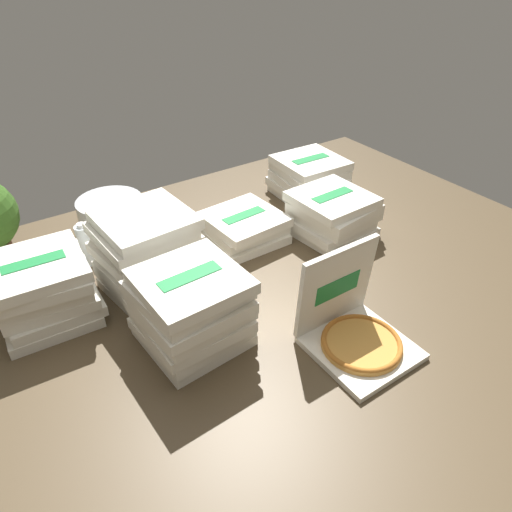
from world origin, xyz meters
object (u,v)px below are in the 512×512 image
at_px(pizza_stack_left_near, 332,215).
at_px(pizza_stack_center_near, 308,177).
at_px(pizza_stack_right_near, 44,289).
at_px(water_bottle_0, 166,226).
at_px(pizza_stack_center_far, 147,253).
at_px(open_pizza_box, 354,329).
at_px(water_bottle_2, 137,229).
at_px(water_bottle_1, 86,245).
at_px(pizza_stack_right_far, 243,227).
at_px(pizza_stack_left_far, 191,310).
at_px(ice_bucket, 112,215).

relative_size(pizza_stack_left_near, pizza_stack_center_near, 1.00).
distance_m(pizza_stack_right_near, water_bottle_0, 0.66).
bearing_deg(pizza_stack_center_near, pizza_stack_center_far, -165.09).
bearing_deg(open_pizza_box, water_bottle_2, 110.71).
height_order(pizza_stack_center_far, water_bottle_1, pizza_stack_center_far).
bearing_deg(pizza_stack_center_near, water_bottle_2, 178.44).
relative_size(pizza_stack_left_near, pizza_stack_right_far, 1.05).
xyz_separation_m(pizza_stack_center_far, pizza_stack_left_near, (0.93, -0.11, -0.07)).
relative_size(pizza_stack_center_far, pizza_stack_left_far, 1.05).
bearing_deg(pizza_stack_left_near, pizza_stack_right_far, 150.89).
xyz_separation_m(pizza_stack_left_near, water_bottle_1, (-1.10, 0.44, -0.01)).
bearing_deg(water_bottle_0, pizza_stack_center_near, 1.09).
height_order(pizza_stack_left_near, water_bottle_0, pizza_stack_left_near).
xyz_separation_m(pizza_stack_left_near, pizza_stack_right_near, (-1.34, 0.16, 0.02)).
distance_m(pizza_stack_left_far, pizza_stack_right_far, 0.75).
relative_size(pizza_stack_left_near, pizza_stack_left_far, 1.02).
bearing_deg(pizza_stack_right_near, ice_bucket, 48.12).
relative_size(pizza_stack_left_far, pizza_stack_right_far, 1.03).
height_order(pizza_stack_right_near, water_bottle_2, pizza_stack_right_near).
bearing_deg(water_bottle_1, open_pizza_box, -58.71).
relative_size(pizza_stack_center_far, ice_bucket, 1.26).
distance_m(pizza_stack_left_near, pizza_stack_left_far, 0.98).
relative_size(open_pizza_box, pizza_stack_right_near, 0.92).
bearing_deg(pizza_stack_left_far, open_pizza_box, -35.24).
relative_size(water_bottle_1, water_bottle_2, 1.00).
bearing_deg(water_bottle_1, pizza_stack_center_far, -62.99).
bearing_deg(pizza_stack_center_far, water_bottle_1, 117.01).
xyz_separation_m(pizza_stack_left_near, water_bottle_2, (-0.85, 0.43, -0.01)).
bearing_deg(water_bottle_2, pizza_stack_left_near, -26.81).
height_order(pizza_stack_center_far, pizza_stack_left_near, pizza_stack_center_far).
bearing_deg(open_pizza_box, pizza_stack_left_near, 54.34).
relative_size(pizza_stack_center_far, water_bottle_2, 1.92).
relative_size(pizza_stack_left_near, pizza_stack_right_near, 0.98).
bearing_deg(pizza_stack_right_far, water_bottle_0, 153.35).
relative_size(pizza_stack_center_far, pizza_stack_center_near, 1.04).
distance_m(pizza_stack_center_near, pizza_stack_right_near, 1.54).
bearing_deg(water_bottle_1, water_bottle_2, -1.37).
bearing_deg(pizza_stack_right_near, water_bottle_2, 28.80).
height_order(pizza_stack_left_near, water_bottle_1, pizza_stack_left_near).
xyz_separation_m(open_pizza_box, water_bottle_2, (-0.40, 1.06, 0.03)).
relative_size(pizza_stack_left_far, water_bottle_1, 1.83).
relative_size(pizza_stack_center_near, pizza_stack_right_far, 1.05).
bearing_deg(pizza_stack_left_near, water_bottle_0, 152.02).
bearing_deg(ice_bucket, pizza_stack_left_far, -92.23).
height_order(pizza_stack_left_near, water_bottle_2, pizza_stack_left_near).
bearing_deg(water_bottle_2, ice_bucket, 101.99).
relative_size(pizza_stack_left_far, water_bottle_0, 1.83).
bearing_deg(pizza_stack_right_far, water_bottle_2, 155.19).
xyz_separation_m(pizza_stack_left_far, pizza_stack_center_near, (1.12, 0.69, -0.04)).
height_order(ice_bucket, water_bottle_0, water_bottle_0).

